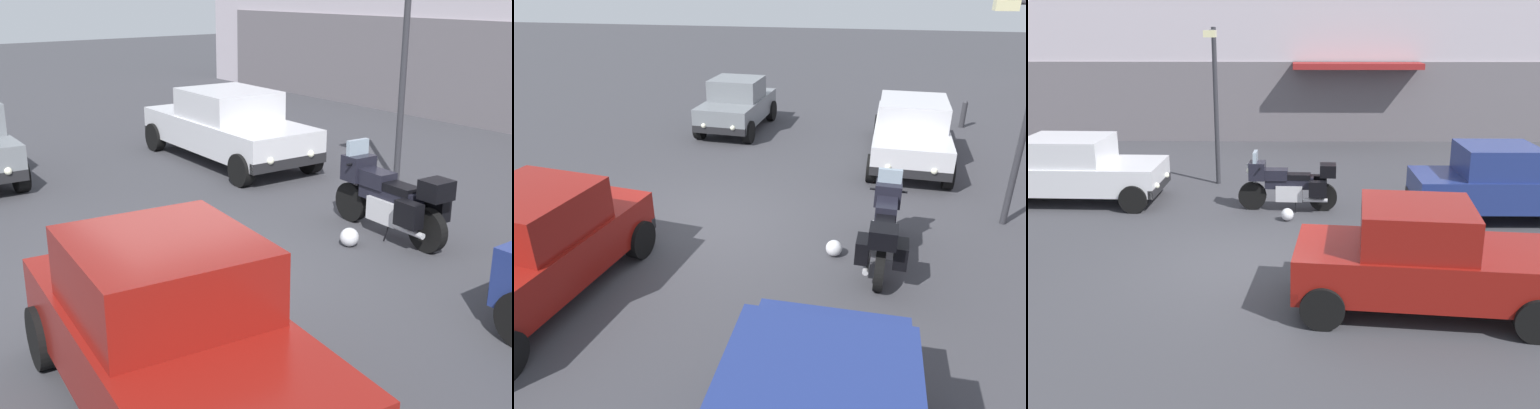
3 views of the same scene
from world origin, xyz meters
TOP-DOWN VIEW (x-y plane):
  - ground_plane at (0.00, 0.00)m, footprint 80.00×80.00m
  - motorcycle at (0.67, 3.26)m, footprint 2.26×0.78m
  - helmet at (0.62, 2.48)m, footprint 0.28×0.28m
  - car_sedan_far at (-4.61, 3.92)m, footprint 4.62×2.04m
  - car_wagon_end at (2.64, -1.64)m, footprint 4.00×2.17m
  - streetlamp_curbside at (-1.24, 5.39)m, footprint 0.28×0.94m
  - bollard_curbside at (-7.96, 5.73)m, footprint 0.16×0.16m

SIDE VIEW (x-z plane):
  - ground_plane at x=0.00m, z-range 0.00..0.00m
  - helmet at x=0.62m, z-range 0.00..0.28m
  - bollard_curbside at x=-7.96m, z-range 0.03..0.88m
  - motorcycle at x=0.67m, z-range -0.06..1.30m
  - car_sedan_far at x=-4.61m, z-range 0.00..1.56m
  - car_wagon_end at x=2.64m, z-range -0.01..1.63m
  - streetlamp_curbside at x=-1.24m, z-range 0.49..4.52m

